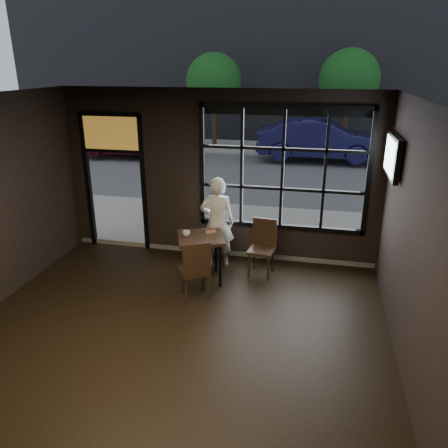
% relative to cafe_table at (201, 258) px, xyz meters
% --- Properties ---
extents(floor, '(6.00, 7.00, 0.02)m').
position_rel_cafe_table_xyz_m(floor, '(0.05, -2.39, -0.42)').
color(floor, black).
rests_on(floor, ground).
extents(ceiling, '(6.00, 7.00, 0.02)m').
position_rel_cafe_table_xyz_m(ceiling, '(0.05, -2.39, 2.80)').
color(ceiling, black).
rests_on(ceiling, ground).
extents(wall_right, '(0.04, 7.00, 3.20)m').
position_rel_cafe_table_xyz_m(wall_right, '(3.05, -2.39, 1.19)').
color(wall_right, black).
rests_on(wall_right, ground).
extents(window_frame, '(3.06, 0.12, 2.28)m').
position_rel_cafe_table_xyz_m(window_frame, '(1.25, 1.11, 1.39)').
color(window_frame, black).
rests_on(window_frame, ground).
extents(stained_transom, '(1.20, 0.06, 0.70)m').
position_rel_cafe_table_xyz_m(stained_transom, '(-2.05, 1.11, 1.94)').
color(stained_transom, orange).
rests_on(stained_transom, ground).
extents(street_asphalt, '(60.00, 41.00, 0.04)m').
position_rel_cafe_table_xyz_m(street_asphalt, '(0.05, 21.61, -0.43)').
color(street_asphalt, '#545456').
rests_on(street_asphalt, ground).
extents(cafe_table, '(0.98, 0.98, 0.83)m').
position_rel_cafe_table_xyz_m(cafe_table, '(0.00, 0.00, 0.00)').
color(cafe_table, black).
rests_on(cafe_table, floor).
extents(chair_near, '(0.60, 0.60, 1.03)m').
position_rel_cafe_table_xyz_m(chair_near, '(0.06, -0.62, 0.10)').
color(chair_near, black).
rests_on(chair_near, floor).
extents(chair_window, '(0.49, 0.49, 1.01)m').
position_rel_cafe_table_xyz_m(chair_window, '(1.00, 0.42, 0.09)').
color(chair_window, black).
rests_on(chair_window, floor).
extents(man, '(0.68, 0.50, 1.72)m').
position_rel_cafe_table_xyz_m(man, '(0.14, 0.63, 0.45)').
color(man, white).
rests_on(man, floor).
extents(hotdog, '(0.21, 0.18, 0.06)m').
position_rel_cafe_table_xyz_m(hotdog, '(0.12, 0.20, 0.44)').
color(hotdog, tan).
rests_on(hotdog, cafe_table).
extents(cup, '(0.17, 0.17, 0.10)m').
position_rel_cafe_table_xyz_m(cup, '(-0.24, -0.05, 0.46)').
color(cup, silver).
rests_on(cup, cafe_table).
extents(tv, '(0.12, 1.10, 0.64)m').
position_rel_cafe_table_xyz_m(tv, '(2.98, 0.33, 1.86)').
color(tv, black).
rests_on(tv, wall_right).
extents(navy_car, '(4.70, 1.69, 1.54)m').
position_rel_cafe_table_xyz_m(navy_car, '(1.86, 10.37, 0.46)').
color(navy_car, '#13123A').
rests_on(navy_car, street_asphalt).
extents(maroon_car, '(4.70, 2.01, 1.58)m').
position_rel_cafe_table_xyz_m(maroon_car, '(-5.53, 9.67, 0.48)').
color(maroon_car, '#590D1A').
rests_on(maroon_car, street_asphalt).
extents(tree_left, '(2.37, 2.37, 4.04)m').
position_rel_cafe_table_xyz_m(tree_left, '(-2.73, 12.33, 2.43)').
color(tree_left, '#332114').
rests_on(tree_left, street_asphalt).
extents(tree_right, '(2.46, 2.46, 4.19)m').
position_rel_cafe_table_xyz_m(tree_right, '(2.86, 12.68, 2.54)').
color(tree_right, '#332114').
rests_on(tree_right, street_asphalt).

